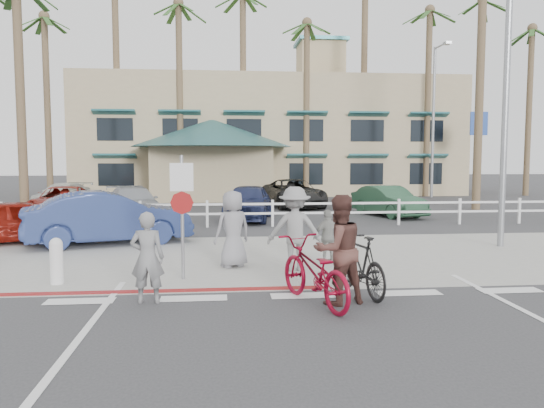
{
  "coord_description": "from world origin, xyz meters",
  "views": [
    {
      "loc": [
        -1.5,
        -8.87,
        2.55
      ],
      "look_at": [
        -0.34,
        3.05,
        1.5
      ],
      "focal_mm": 35.0,
      "sensor_mm": 36.0,
      "label": 1
    }
  ],
  "objects": [
    {
      "name": "ground",
      "position": [
        0.0,
        0.0,
        0.0
      ],
      "size": [
        140.0,
        140.0,
        0.0
      ],
      "primitive_type": "plane",
      "color": "#333335"
    },
    {
      "name": "bike_path",
      "position": [
        0.0,
        -2.0,
        0.0
      ],
      "size": [
        12.0,
        16.0,
        0.01
      ],
      "primitive_type": "cube",
      "color": "#333335",
      "rests_on": "ground"
    },
    {
      "name": "sidewalk_plaza",
      "position": [
        0.0,
        4.5,
        0.01
      ],
      "size": [
        22.0,
        7.0,
        0.01
      ],
      "primitive_type": "cube",
      "color": "gray",
      "rests_on": "ground"
    },
    {
      "name": "cross_street",
      "position": [
        0.0,
        8.5,
        0.0
      ],
      "size": [
        40.0,
        5.0,
        0.01
      ],
      "primitive_type": "cube",
      "color": "#333335",
      "rests_on": "ground"
    },
    {
      "name": "parking_lot",
      "position": [
        0.0,
        18.0,
        0.0
      ],
      "size": [
        50.0,
        16.0,
        0.01
      ],
      "primitive_type": "cube",
      "color": "#333335",
      "rests_on": "ground"
    },
    {
      "name": "curb_red",
      "position": [
        -3.0,
        1.2,
        0.01
      ],
      "size": [
        7.0,
        0.25,
        0.02
      ],
      "primitive_type": "cube",
      "color": "maroon",
      "rests_on": "ground"
    },
    {
      "name": "rail_fence",
      "position": [
        0.5,
        10.5,
        0.5
      ],
      "size": [
        29.4,
        0.16,
        1.0
      ],
      "primitive_type": null,
      "color": "silver",
      "rests_on": "ground"
    },
    {
      "name": "building",
      "position": [
        2.0,
        31.0,
        5.65
      ],
      "size": [
        28.0,
        16.0,
        11.3
      ],
      "primitive_type": null,
      "color": "tan",
      "rests_on": "ground"
    },
    {
      "name": "sign_post",
      "position": [
        -2.3,
        2.2,
        1.45
      ],
      "size": [
        0.5,
        0.1,
        2.9
      ],
      "primitive_type": null,
      "color": "gray",
      "rests_on": "ground"
    },
    {
      "name": "bollard_0",
      "position": [
        -4.8,
        2.0,
        0.47
      ],
      "size": [
        0.26,
        0.26,
        0.95
      ],
      "primitive_type": null,
      "color": "silver",
      "rests_on": "ground"
    },
    {
      "name": "streetlight_0",
      "position": [
        6.5,
        5.5,
        4.5
      ],
      "size": [
        0.6,
        2.0,
        9.0
      ],
      "primitive_type": null,
      "color": "gray",
      "rests_on": "ground"
    },
    {
      "name": "streetlight_1",
      "position": [
        12.0,
        24.0,
        4.75
      ],
      "size": [
        0.6,
        2.0,
        9.5
      ],
      "primitive_type": null,
      "color": "gray",
      "rests_on": "ground"
    },
    {
      "name": "info_sign",
      "position": [
        14.0,
        22.0,
        2.8
      ],
      "size": [
        1.2,
        0.16,
        5.6
      ],
      "primitive_type": null,
      "color": "navy",
      "rests_on": "ground"
    },
    {
      "name": "palm_1",
      "position": [
        -12.0,
        25.0,
        6.5
      ],
      "size": [
        4.0,
        4.0,
        13.0
      ],
      "primitive_type": null,
      "color": "#274F1E",
      "rests_on": "ground"
    },
    {
      "name": "palm_2",
      "position": [
        -8.0,
        26.0,
        8.0
      ],
      "size": [
        4.0,
        4.0,
        16.0
      ],
      "primitive_type": null,
      "color": "#274F1E",
      "rests_on": "ground"
    },
    {
      "name": "palm_3",
      "position": [
        -4.0,
        25.0,
        7.0
      ],
      "size": [
        4.0,
        4.0,
        14.0
      ],
      "primitive_type": null,
      "color": "#274F1E",
      "rests_on": "ground"
    },
    {
      "name": "palm_4",
      "position": [
        0.0,
        26.0,
        7.5
      ],
      "size": [
        4.0,
        4.0,
        15.0
      ],
      "primitive_type": null,
      "color": "#274F1E",
      "rests_on": "ground"
    },
    {
      "name": "palm_5",
      "position": [
        4.0,
        25.0,
        6.5
      ],
      "size": [
        4.0,
        4.0,
        13.0
      ],
      "primitive_type": null,
      "color": "#274F1E",
      "rests_on": "ground"
    },
    {
      "name": "palm_6",
      "position": [
        8.0,
        26.0,
        8.5
      ],
      "size": [
        4.0,
        4.0,
        17.0
      ],
      "primitive_type": null,
      "color": "#274F1E",
      "rests_on": "ground"
    },
    {
      "name": "palm_7",
      "position": [
        12.0,
        25.0,
        7.0
      ],
      "size": [
        4.0,
        4.0,
        14.0
      ],
      "primitive_type": null,
      "color": "#274F1E",
      "rests_on": "ground"
    },
    {
      "name": "palm_8",
      "position": [
        16.0,
        26.0,
        7.5
      ],
      "size": [
        4.0,
        4.0,
        15.0
      ],
      "primitive_type": null,
      "color": "#274F1E",
      "rests_on": "ground"
    },
    {
      "name": "palm_9",
      "position": [
        19.0,
        25.0,
        6.5
      ],
      "size": [
        4.0,
        4.0,
        13.0
      ],
      "primitive_type": null,
      "color": "#274F1E",
      "rests_on": "ground"
    },
    {
      "name": "palm_10",
      "position": [
        -10.0,
        15.0,
        6.0
      ],
      "size": [
        4.0,
        4.0,
        12.0
      ],
      "primitive_type": null,
      "color": "#274F1E",
      "rests_on": "ground"
    },
    {
      "name": "palm_11",
      "position": [
        11.0,
        16.0,
        7.0
      ],
      "size": [
        4.0,
        4.0,
        14.0
      ],
      "primitive_type": null,
      "color": "#274F1E",
      "rests_on": "ground"
    },
    {
      "name": "bike_red",
      "position": [
        0.09,
        0.04,
        0.58
      ],
      "size": [
        1.47,
        2.34,
        1.16
      ],
      "primitive_type": "imported",
      "rotation": [
        0.0,
        0.0,
        3.49
      ],
      "color": "maroon",
      "rests_on": "ground"
    },
    {
      "name": "rider_red",
      "position": [
        -2.78,
        0.42,
        0.81
      ],
      "size": [
        0.61,
        0.42,
        1.62
      ],
      "primitive_type": "imported",
      "rotation": [
        0.0,
        0.0,
        3.09
      ],
      "color": "slate",
      "rests_on": "ground"
    },
    {
      "name": "bike_black",
      "position": [
        1.07,
        0.62,
        0.57
      ],
      "size": [
        0.93,
        1.97,
        1.14
      ],
      "primitive_type": "imported",
      "rotation": [
        0.0,
        0.0,
        3.36
      ],
      "color": "black",
      "rests_on": "ground"
    },
    {
      "name": "rider_black",
      "position": [
        0.53,
        0.05,
        0.96
      ],
      "size": [
        1.11,
        0.97,
        1.92
      ],
      "primitive_type": "imported",
      "rotation": [
        0.0,
        0.0,
        3.45
      ],
      "color": "#4F2E27",
      "rests_on": "ground"
    },
    {
      "name": "pedestrian_a",
      "position": [
        0.15,
        2.83,
        0.95
      ],
      "size": [
        1.26,
        0.75,
        1.9
      ],
      "primitive_type": "imported",
      "rotation": [
        0.0,
        0.0,
        3.1
      ],
      "color": "gray",
      "rests_on": "ground"
    },
    {
      "name": "pedestrian_child",
      "position": [
        1.06,
        3.56,
        0.66
      ],
      "size": [
        0.82,
        0.49,
        1.31
      ],
      "primitive_type": "imported",
      "rotation": [
        0.0,
        0.0,
        3.38
      ],
      "color": "gray",
      "rests_on": "ground"
    },
    {
      "name": "pedestrian_b",
      "position": [
        -1.23,
        3.35,
        0.9
      ],
      "size": [
        1.04,
        0.9,
        1.8
      ],
      "primitive_type": "imported",
      "rotation": [
        0.0,
        0.0,
        3.59
      ],
      "color": "gray",
      "rests_on": "ground"
    },
    {
      "name": "car_white_sedan",
      "position": [
        -4.81,
        7.01,
        0.78
      ],
      "size": [
        5.03,
        3.07,
        1.57
      ],
      "primitive_type": "imported",
      "rotation": [
        0.0,
        0.0,
        1.89
      ],
      "color": "navy",
      "rests_on": "ground"
    },
    {
      "name": "car_red_compact",
      "position": [
        -7.45,
        7.57,
        0.66
      ],
      "size": [
        4.16,
        2.9,
        1.31
      ],
      "primitive_type": "imported",
      "rotation": [
        0.0,
        0.0,
        1.96
      ],
      "color": "maroon",
      "rests_on": "ground"
    },
    {
      "name": "lot_car_0",
      "position": [
        -8.16,
        14.26,
        0.67
      ],
      "size": [
        2.58,
        4.96,
        1.34
      ],
      "primitive_type": "imported",
      "rotation": [
        0.0,
        0.0,
        0.08
      ],
      "color": "maroon",
      "rests_on": "ground"
    },
    {
      "name": "lot_car_1",
      "position": [
        -5.13,
        13.52,
        0.67
      ],
      "size": [
        3.25,
        4.94,
        1.33
      ],
      "primitive_type": "imported",
      "rotation": [
        0.0,
        0.0,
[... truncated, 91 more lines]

